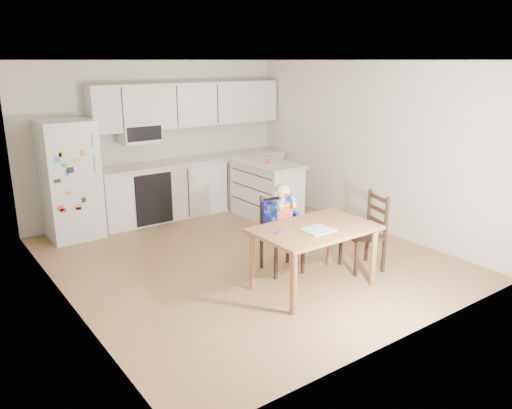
{
  "coord_description": "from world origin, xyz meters",
  "views": [
    {
      "loc": [
        -3.47,
        -5.05,
        2.5
      ],
      "look_at": [
        -0.25,
        -0.6,
        0.91
      ],
      "focal_mm": 35.0,
      "sensor_mm": 36.0,
      "label": 1
    }
  ],
  "objects_px": {
    "kitchen_island": "(266,190)",
    "chair_booster": "(281,218)",
    "dining_table": "(315,236)",
    "refrigerator": "(70,180)",
    "red_cup": "(268,161)",
    "chair_side": "(370,227)"
  },
  "relations": [
    {
      "from": "refrigerator",
      "to": "chair_side",
      "type": "height_order",
      "value": "refrigerator"
    },
    {
      "from": "chair_side",
      "to": "red_cup",
      "type": "bearing_deg",
      "value": -167.18
    },
    {
      "from": "chair_booster",
      "to": "refrigerator",
      "type": "bearing_deg",
      "value": 131.3
    },
    {
      "from": "dining_table",
      "to": "refrigerator",
      "type": "bearing_deg",
      "value": 116.58
    },
    {
      "from": "kitchen_island",
      "to": "chair_booster",
      "type": "distance_m",
      "value": 2.11
    },
    {
      "from": "kitchen_island",
      "to": "dining_table",
      "type": "relative_size",
      "value": 0.94
    },
    {
      "from": "kitchen_island",
      "to": "chair_booster",
      "type": "height_order",
      "value": "chair_booster"
    },
    {
      "from": "refrigerator",
      "to": "red_cup",
      "type": "bearing_deg",
      "value": -21.18
    },
    {
      "from": "chair_booster",
      "to": "kitchen_island",
      "type": "bearing_deg",
      "value": 67.29
    },
    {
      "from": "refrigerator",
      "to": "kitchen_island",
      "type": "height_order",
      "value": "refrigerator"
    },
    {
      "from": "kitchen_island",
      "to": "chair_side",
      "type": "bearing_deg",
      "value": -94.68
    },
    {
      "from": "kitchen_island",
      "to": "red_cup",
      "type": "distance_m",
      "value": 0.53
    },
    {
      "from": "kitchen_island",
      "to": "dining_table",
      "type": "bearing_deg",
      "value": -115.38
    },
    {
      "from": "chair_booster",
      "to": "chair_side",
      "type": "xyz_separation_m",
      "value": [
        0.93,
        -0.59,
        -0.13
      ]
    },
    {
      "from": "chair_booster",
      "to": "chair_side",
      "type": "bearing_deg",
      "value": -22.72
    },
    {
      "from": "dining_table",
      "to": "red_cup",
      "type": "bearing_deg",
      "value": 64.55
    },
    {
      "from": "refrigerator",
      "to": "dining_table",
      "type": "height_order",
      "value": "refrigerator"
    },
    {
      "from": "red_cup",
      "to": "dining_table",
      "type": "relative_size",
      "value": 0.07
    },
    {
      "from": "refrigerator",
      "to": "dining_table",
      "type": "xyz_separation_m",
      "value": [
        1.67,
        -3.35,
        -0.23
      ]
    },
    {
      "from": "dining_table",
      "to": "chair_booster",
      "type": "distance_m",
      "value": 0.62
    },
    {
      "from": "red_cup",
      "to": "refrigerator",
      "type": "bearing_deg",
      "value": 158.82
    },
    {
      "from": "red_cup",
      "to": "chair_booster",
      "type": "height_order",
      "value": "chair_booster"
    }
  ]
}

